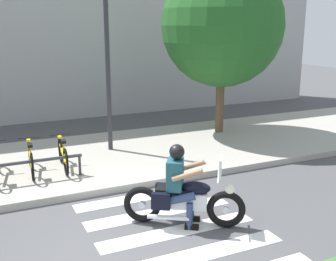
# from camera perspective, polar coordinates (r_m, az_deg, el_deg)

# --- Properties ---
(ground_plane) EXTENTS (48.00, 48.00, 0.00)m
(ground_plane) POSITION_cam_1_polar(r_m,az_deg,el_deg) (6.97, -7.27, -15.14)
(ground_plane) COLOR #4C4C4F
(sidewalk) EXTENTS (24.00, 4.40, 0.15)m
(sidewalk) POSITION_cam_1_polar(r_m,az_deg,el_deg) (10.71, -14.17, -4.30)
(sidewalk) COLOR #A8A399
(sidewalk) RESTS_ON ground
(crosswalk_stripe_1) EXTENTS (2.80, 0.40, 0.01)m
(crosswalk_stripe_1) POSITION_cam_1_polar(r_m,az_deg,el_deg) (6.71, 4.48, -16.26)
(crosswalk_stripe_1) COLOR white
(crosswalk_stripe_1) RESTS_ON ground
(crosswalk_stripe_2) EXTENTS (2.80, 0.40, 0.01)m
(crosswalk_stripe_2) POSITION_cam_1_polar(r_m,az_deg,el_deg) (7.33, 1.35, -13.41)
(crosswalk_stripe_2) COLOR white
(crosswalk_stripe_2) RESTS_ON ground
(crosswalk_stripe_3) EXTENTS (2.80, 0.40, 0.01)m
(crosswalk_stripe_3) POSITION_cam_1_polar(r_m,az_deg,el_deg) (7.98, -1.23, -10.99)
(crosswalk_stripe_3) COLOR white
(crosswalk_stripe_3) RESTS_ON ground
(crosswalk_stripe_4) EXTENTS (2.80, 0.40, 0.01)m
(crosswalk_stripe_4) POSITION_cam_1_polar(r_m,az_deg,el_deg) (8.66, -3.38, -8.91)
(crosswalk_stripe_4) COLOR white
(crosswalk_stripe_4) RESTS_ON ground
(motorcycle) EXTENTS (1.85, 1.25, 1.25)m
(motorcycle) POSITION_cam_1_polar(r_m,az_deg,el_deg) (7.36, 2.19, -9.31)
(motorcycle) COLOR black
(motorcycle) RESTS_ON ground
(rider) EXTENTS (0.77, 0.73, 1.45)m
(rider) POSITION_cam_1_polar(r_m,az_deg,el_deg) (7.23, 1.61, -6.59)
(rider) COLOR #1E4C59
(rider) RESTS_ON ground
(bicycle_3) EXTENTS (0.48, 1.61, 0.74)m
(bicycle_3) POSITION_cam_1_polar(r_m,az_deg,el_deg) (9.87, -18.03, -3.63)
(bicycle_3) COLOR black
(bicycle_3) RESTS_ON sidewalk
(bicycle_4) EXTENTS (0.48, 1.58, 0.74)m
(bicycle_4) POSITION_cam_1_polar(r_m,az_deg,el_deg) (9.97, -13.99, -3.17)
(bicycle_4) COLOR black
(bicycle_4) RESTS_ON sidewalk
(street_lamp) EXTENTS (0.28, 0.28, 4.35)m
(street_lamp) POSITION_cam_1_polar(r_m,az_deg,el_deg) (10.91, -8.19, 10.06)
(street_lamp) COLOR #2D2D33
(street_lamp) RESTS_ON ground
(tree_near_rack) EXTENTS (3.59, 3.59, 5.14)m
(tree_near_rack) POSITION_cam_1_polar(r_m,az_deg,el_deg) (12.75, 7.33, 13.87)
(tree_near_rack) COLOR brown
(tree_near_rack) RESTS_ON ground
(building_backdrop) EXTENTS (24.00, 1.20, 8.19)m
(building_backdrop) POSITION_cam_1_polar(r_m,az_deg,el_deg) (15.83, -19.20, 16.03)
(building_backdrop) COLOR #A9A9A9
(building_backdrop) RESTS_ON ground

